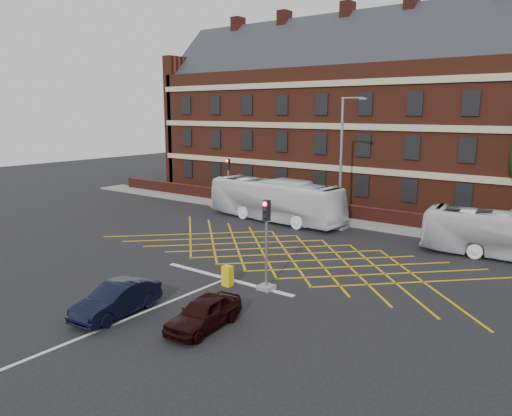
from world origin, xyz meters
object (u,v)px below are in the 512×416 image
Objects in this scene: traffic_light_near at (266,253)px; utility_cabinet at (227,276)px; street_lamp at (341,185)px; traffic_light_far at (228,188)px; car_maroon at (204,313)px; direction_signs at (228,190)px; bus_left at (275,200)px; car_navy at (117,299)px.

utility_cabinet is (-1.77, -0.72, -1.27)m from traffic_light_near.
street_lamp is at bearing 103.24° from traffic_light_near.
street_lamp is (11.17, -0.89, 1.41)m from traffic_light_far.
car_maroon is at bearing -83.18° from traffic_light_near.
direction_signs is (-0.82, 0.88, -0.39)m from traffic_light_far.
car_maroon is 24.06m from traffic_light_far.
bus_left is 7.17m from direction_signs.
car_maroon is 25.24m from direction_signs.
direction_signs is at bearing 112.74° from car_navy.
direction_signs is (-15.08, 14.90, -0.39)m from traffic_light_near.
car_maroon is 1.65× the size of direction_signs.
utility_cabinet is at bearing -49.74° from traffic_light_far.
car_maroon is at bearing -148.24° from bus_left.
car_navy is 0.94× the size of traffic_light_near.
utility_cabinet is (1.32, -13.85, -2.68)m from street_lamp.
car_navy is 3.93m from car_maroon.
utility_cabinet is at bearing -157.85° from traffic_light_near.
traffic_light_near is at bearing -44.52° from traffic_light_far.
street_lamp is 9.27× the size of utility_cabinet.
traffic_light_near is at bearing -141.72° from bus_left.
traffic_light_far is 4.32× the size of utility_cabinet.
traffic_light_near is 21.20m from direction_signs.
car_navy is 24.18m from direction_signs.
street_lamp is (5.23, 0.61, 1.58)m from bus_left.
direction_signs is 20.54m from utility_cabinet.
traffic_light_near is 13.56m from street_lamp.
car_navy is 23.03m from traffic_light_far.
traffic_light_far is 1.94× the size of direction_signs.
traffic_light_far reaches higher than direction_signs.
street_lamp reaches higher than direction_signs.
direction_signs is (-6.76, 2.38, -0.22)m from bus_left.
utility_cabinet is at bearing -49.57° from direction_signs.
traffic_light_far reaches higher than bus_left.
utility_cabinet is (1.37, 5.39, -0.17)m from car_navy.
direction_signs is 2.22× the size of utility_cabinet.
car_maroon is 0.40× the size of street_lamp.
traffic_light_near reaches higher than car_navy.
traffic_light_far is at bearing 130.26° from utility_cabinet.
utility_cabinet is at bearing -84.57° from street_lamp.
car_navy reaches higher than utility_cabinet.
bus_left is 2.84× the size of car_navy.
traffic_light_far reaches higher than car_maroon.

